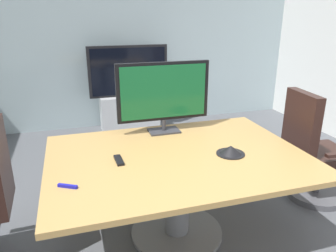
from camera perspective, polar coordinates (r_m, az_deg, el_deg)
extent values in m
cube|color=#9EB2B7|center=(5.24, -10.21, 15.87)|extent=(6.17, 0.10, 2.93)
cube|color=#B2894C|center=(2.51, 1.68, -5.48)|extent=(1.96, 1.40, 0.04)
cylinder|color=slate|center=(2.68, 1.60, -12.52)|extent=(0.20, 0.20, 0.68)
cylinder|color=slate|center=(2.87, 1.54, -18.09)|extent=(0.76, 0.76, 0.03)
cylinder|color=#4C4C51|center=(3.66, 24.50, -10.79)|extent=(0.56, 0.56, 0.06)
cylinder|color=#4C4C51|center=(3.56, 24.97, -7.85)|extent=(0.07, 0.07, 0.36)
cube|color=black|center=(3.47, 25.48, -4.60)|extent=(0.53, 0.53, 0.10)
cube|color=black|center=(3.21, 22.43, 0.27)|extent=(0.14, 0.46, 0.60)
cube|color=black|center=(3.61, 23.13, -1.31)|extent=(0.28, 0.08, 0.03)
cube|color=#333338|center=(2.97, -0.72, -0.87)|extent=(0.28, 0.18, 0.02)
cylinder|color=#333338|center=(2.95, -0.73, 0.19)|extent=(0.04, 0.04, 0.10)
cube|color=black|center=(2.87, -0.82, 6.12)|extent=(0.84, 0.04, 0.52)
cube|color=#14592D|center=(2.85, -0.71, 6.03)|extent=(0.77, 0.01, 0.47)
cube|color=#B7BABC|center=(5.14, -6.75, 2.42)|extent=(0.90, 0.36, 0.55)
cube|color=black|center=(4.97, -7.00, 9.60)|extent=(1.20, 0.06, 0.76)
cube|color=black|center=(4.93, -6.93, 9.54)|extent=(1.12, 0.01, 0.69)
cone|color=black|center=(2.54, 11.01, -4.17)|extent=(0.19, 0.19, 0.07)
cylinder|color=black|center=(2.55, 10.97, -4.80)|extent=(0.22, 0.22, 0.01)
cube|color=black|center=(2.42, -8.67, -5.98)|extent=(0.06, 0.17, 0.02)
cube|color=#1919A5|center=(2.15, -17.29, -10.10)|extent=(0.12, 0.08, 0.02)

